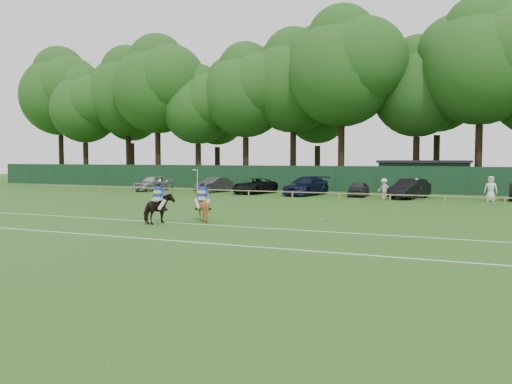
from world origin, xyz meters
The scene contains 20 objects.
ground centered at (0.00, 0.00, 0.00)m, with size 160.00×160.00×0.00m, color #1E4C14.
horse_dark centered at (-2.74, -1.58, 0.74)m, with size 0.80×1.75×1.48m, color black.
horse_chestnut centered at (-1.20, 0.08, 0.71)m, with size 1.14×1.29×1.42m, color brown.
sedan_silver centered at (-18.85, 20.79, 0.77)m, with size 1.83×4.54×1.55m, color #B4B6BA.
sedan_grey centered at (-12.24, 21.28, 0.71)m, with size 1.49×4.28×1.41m, color #333336.
suv_black centered at (-7.89, 21.18, 0.70)m, with size 2.33×5.06×1.41m, color black.
sedan_navy centered at (-2.87, 21.11, 0.81)m, with size 2.27×5.58×1.62m, color #101633.
hatch_grey centered at (1.70, 21.46, 0.64)m, with size 1.51×3.76×1.28m, color #323235.
estate_black centered at (6.03, 20.76, 0.80)m, with size 1.69×4.84×1.59m, color black.
spectator_left centered at (4.20, 19.65, 0.81)m, with size 1.05×0.60×1.63m, color silver.
spectator_mid centered at (6.55, 20.60, 0.83)m, with size 0.97×0.40×1.65m, color white.
spectator_right centered at (12.03, 20.25, 0.96)m, with size 0.93×0.61×1.91m, color silver.
rider_dark centered at (-2.74, -1.59, 1.43)m, with size 0.94×0.40×1.41m.
rider_chestnut centered at (-1.20, 0.07, 1.38)m, with size 0.94×0.56×2.05m.
polo_ball centered at (4.18, 3.25, 0.04)m, with size 0.09×0.09×0.09m, color silver.
pitch_lines centered at (0.00, -3.50, 0.01)m, with size 60.00×5.10×0.01m.
pitch_rail centered at (0.00, 18.00, 0.45)m, with size 62.10×0.10×0.50m.
perimeter_fence centered at (0.00, 27.00, 1.25)m, with size 92.08×0.08×2.50m.
utility_shed centered at (6.00, 30.00, 1.54)m, with size 8.40×4.40×3.04m.
tree_row centered at (2.00, 35.00, 0.00)m, with size 96.00×12.00×21.00m, color #26561C, non-canonical shape.
Camera 1 is at (12.74, -23.93, 3.27)m, focal length 38.00 mm.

